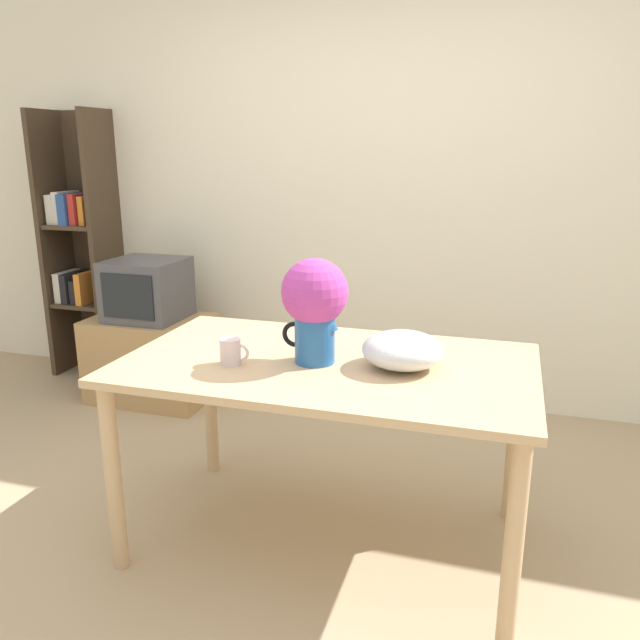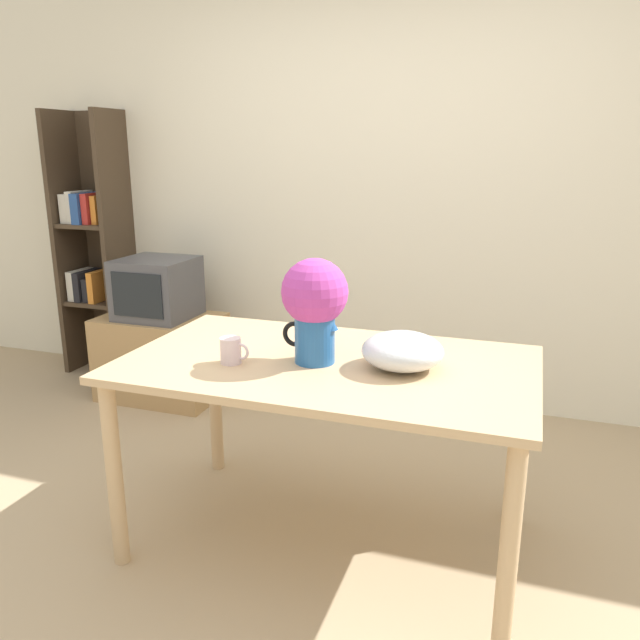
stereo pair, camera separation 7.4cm
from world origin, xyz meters
TOP-DOWN VIEW (x-y plane):
  - ground_plane at (0.00, 0.00)m, footprint 12.00×12.00m
  - wall_back at (0.00, 1.86)m, footprint 8.00×0.05m
  - table at (0.16, 0.24)m, footprint 1.53×0.90m
  - flower_vase at (0.12, 0.21)m, footprint 0.25×0.25m
  - coffee_mug at (-0.17, 0.10)m, footprint 0.11×0.08m
  - white_bowl at (0.44, 0.25)m, footprint 0.30×0.30m
  - tv_stand at (-1.32, 1.37)m, footprint 0.74×0.49m
  - tv_set at (-1.32, 1.36)m, footprint 0.43×0.42m
  - bookshelf at (-2.02, 1.69)m, footprint 0.44×0.33m

SIDE VIEW (x-z plane):
  - ground_plane at x=0.00m, z-range 0.00..0.00m
  - tv_stand at x=-1.32m, z-range 0.00..0.53m
  - table at x=0.16m, z-range 0.29..1.06m
  - tv_set at x=-1.32m, z-range 0.53..0.89m
  - coffee_mug at x=-0.17m, z-range 0.77..0.87m
  - white_bowl at x=0.44m, z-range 0.77..0.90m
  - bookshelf at x=-2.02m, z-range 0.00..1.79m
  - flower_vase at x=0.12m, z-range 0.80..1.19m
  - wall_back at x=0.00m, z-range 0.00..2.60m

